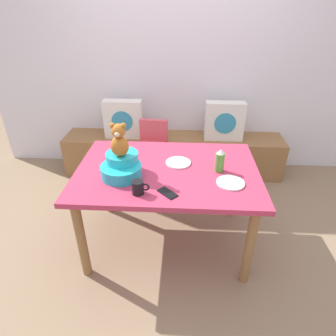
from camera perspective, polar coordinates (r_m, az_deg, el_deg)
The scene contains 15 objects.
ground_plane at distance 2.66m, azimuth -0.12°, elevation -14.05°, with size 8.00×8.00×0.00m, color #8C7256.
back_wall at distance 3.46m, azimuth 1.37°, elevation 20.87°, with size 4.40×0.10×2.60m, color silver.
window_bench at distance 3.54m, azimuth 1.01°, elevation 2.77°, with size 2.60×0.44×0.46m, color olive.
pillow_floral_left at distance 3.40m, azimuth -8.89°, elevation 9.56°, with size 0.44×0.15×0.44m.
pillow_floral_right at distance 3.37m, azimuth 11.15°, elevation 9.11°, with size 0.44×0.15×0.44m.
book_stack at distance 3.44m, azimuth -2.56°, elevation 6.78°, with size 0.20×0.14×0.07m, color #855960.
dining_table at distance 2.26m, azimuth -0.14°, elevation -2.25°, with size 1.40×0.97×0.74m.
highchair at distance 3.03m, azimuth -3.21°, elevation 3.96°, with size 0.34×0.47×0.79m.
infant_seat_teal at distance 2.13m, azimuth -9.21°, elevation 0.34°, with size 0.30×0.33×0.16m.
teddy_bear at distance 2.04m, azimuth -9.68°, elevation 5.38°, with size 0.13×0.12×0.25m.
ketchup_bottle at distance 2.18m, azimuth 10.25°, elevation 1.38°, with size 0.07×0.07×0.18m.
coffee_mug at distance 1.92m, azimuth -5.95°, elevation -3.86°, with size 0.12×0.08×0.09m.
dinner_plate_near at distance 2.29m, azimuth 2.05°, elevation 1.07°, with size 0.20×0.20×0.01m, color white.
dinner_plate_far at distance 2.08m, azimuth 12.32°, elevation -2.89°, with size 0.20×0.20×0.01m, color white.
cell_phone at distance 1.93m, azimuth -0.11°, elevation -4.99°, with size 0.07×0.14×0.01m, color black.
Camera 1 is at (0.11, -1.91, 1.86)m, focal length 30.66 mm.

